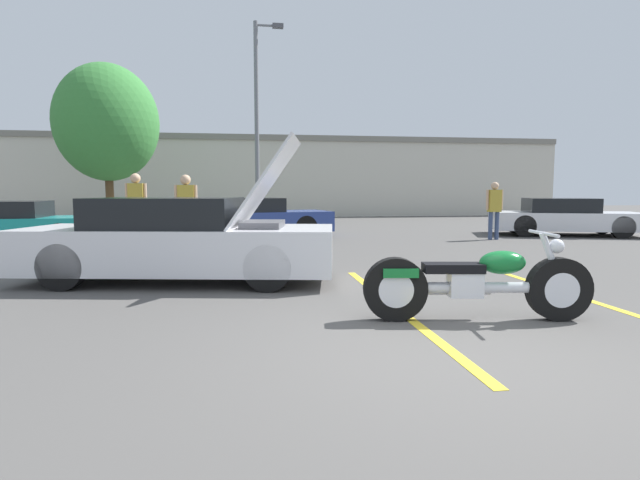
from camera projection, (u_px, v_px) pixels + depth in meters
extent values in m
plane|color=#514F4C|center=(450.00, 356.00, 4.34)|extent=(80.00, 80.00, 0.00)
cube|color=yellow|center=(395.00, 307.00, 6.15)|extent=(0.12, 5.23, 0.01)
cube|color=yellow|center=(589.00, 300.00, 6.53)|extent=(0.12, 5.23, 0.01)
cube|color=beige|center=(277.00, 177.00, 28.70)|extent=(32.00, 4.00, 4.40)
cube|color=slate|center=(276.00, 141.00, 28.50)|extent=(32.00, 4.20, 0.30)
cylinder|color=slate|center=(257.00, 125.00, 20.50)|extent=(0.18, 0.18, 8.25)
cylinder|color=slate|center=(267.00, 25.00, 20.18)|extent=(0.90, 0.10, 0.10)
cube|color=#4C4C51|center=(278.00, 26.00, 20.24)|extent=(0.44, 0.28, 0.16)
cylinder|color=brown|center=(110.00, 196.00, 20.27)|extent=(0.32, 0.32, 2.40)
ellipsoid|color=#387F38|center=(107.00, 123.00, 19.98)|extent=(4.05, 4.05, 4.66)
cylinder|color=black|center=(559.00, 289.00, 5.50)|extent=(0.72, 0.26, 0.70)
cylinder|color=black|center=(395.00, 289.00, 5.50)|extent=(0.72, 0.26, 0.70)
cylinder|color=silver|center=(559.00, 289.00, 5.50)|extent=(0.41, 0.22, 0.39)
cylinder|color=silver|center=(395.00, 289.00, 5.50)|extent=(0.41, 0.22, 0.39)
cylinder|color=silver|center=(477.00, 288.00, 5.50)|extent=(1.54, 0.34, 0.12)
cube|color=silver|center=(465.00, 284.00, 5.49)|extent=(0.39, 0.29, 0.28)
ellipsoid|color=#146B2D|center=(502.00, 262.00, 5.47)|extent=(0.54, 0.35, 0.26)
cube|color=black|center=(453.00, 268.00, 5.48)|extent=(0.68, 0.35, 0.10)
cube|color=#146B2D|center=(400.00, 272.00, 5.48)|extent=(0.41, 0.27, 0.10)
cylinder|color=silver|center=(552.00, 260.00, 5.47)|extent=(0.31, 0.11, 0.63)
cylinder|color=silver|center=(543.00, 233.00, 5.44)|extent=(0.14, 0.70, 0.04)
sphere|color=silver|center=(557.00, 246.00, 5.46)|extent=(0.16, 0.16, 0.16)
cylinder|color=silver|center=(438.00, 291.00, 5.61)|extent=(1.18, 0.26, 0.09)
cube|color=silver|center=(180.00, 249.00, 7.86)|extent=(5.02, 2.53, 0.67)
cube|color=black|center=(167.00, 213.00, 7.81)|extent=(2.39, 1.91, 0.46)
cylinder|color=black|center=(268.00, 268.00, 7.08)|extent=(0.71, 0.33, 0.68)
cylinder|color=black|center=(279.00, 254.00, 8.58)|extent=(0.71, 0.33, 0.68)
cylinder|color=black|center=(62.00, 267.00, 7.16)|extent=(0.71, 0.33, 0.68)
cylinder|color=black|center=(109.00, 254.00, 8.67)|extent=(0.71, 0.33, 0.68)
cube|color=silver|center=(266.00, 183.00, 7.72)|extent=(1.25, 1.74, 1.40)
cube|color=#4C4C51|center=(263.00, 230.00, 7.79)|extent=(0.76, 1.04, 0.28)
cube|color=navy|center=(251.00, 222.00, 15.14)|extent=(5.05, 2.75, 0.61)
cube|color=black|center=(245.00, 205.00, 15.02)|extent=(2.44, 2.00, 0.41)
cylinder|color=black|center=(306.00, 227.00, 14.98)|extent=(0.72, 0.37, 0.69)
cylinder|color=black|center=(290.00, 224.00, 16.39)|extent=(0.72, 0.37, 0.69)
cylinder|color=black|center=(206.00, 230.00, 13.92)|extent=(0.72, 0.37, 0.69)
cylinder|color=black|center=(198.00, 226.00, 15.32)|extent=(0.72, 0.37, 0.69)
cube|color=silver|center=(565.00, 221.00, 16.03)|extent=(4.86, 3.32, 0.56)
cube|color=black|center=(560.00, 205.00, 16.01)|extent=(2.48, 2.32, 0.44)
cylinder|color=black|center=(622.00, 227.00, 14.93)|extent=(0.71, 0.43, 0.68)
cylinder|color=black|center=(602.00, 224.00, 16.62)|extent=(0.71, 0.43, 0.68)
cylinder|color=black|center=(525.00, 226.00, 15.46)|extent=(0.71, 0.43, 0.68)
cylinder|color=black|center=(514.00, 223.00, 17.15)|extent=(0.71, 0.43, 0.68)
cube|color=teal|center=(12.00, 228.00, 13.36)|extent=(4.66, 2.11, 0.56)
cube|color=black|center=(4.00, 209.00, 13.27)|extent=(2.15, 1.77, 0.43)
cylinder|color=black|center=(60.00, 234.00, 12.87)|extent=(0.62, 0.26, 0.61)
cylinder|color=black|center=(77.00, 230.00, 14.45)|extent=(0.62, 0.26, 0.61)
cylinder|color=#333338|center=(133.00, 230.00, 12.39)|extent=(0.12, 0.12, 0.90)
cylinder|color=#333338|center=(141.00, 230.00, 12.42)|extent=(0.12, 0.12, 0.90)
cube|color=#B29933|center=(136.00, 198.00, 12.33)|extent=(0.36, 0.20, 0.71)
cylinder|color=tan|center=(127.00, 196.00, 12.29)|extent=(0.08, 0.08, 0.64)
cylinder|color=tan|center=(145.00, 196.00, 12.35)|extent=(0.08, 0.08, 0.64)
sphere|color=tan|center=(135.00, 178.00, 12.28)|extent=(0.24, 0.24, 0.24)
cylinder|color=#333338|center=(182.00, 234.00, 11.57)|extent=(0.12, 0.12, 0.87)
cylinder|color=#333338|center=(191.00, 234.00, 11.59)|extent=(0.12, 0.12, 0.87)
cube|color=#B29933|center=(186.00, 200.00, 11.50)|extent=(0.36, 0.20, 0.69)
cylinder|color=tan|center=(176.00, 199.00, 11.47)|extent=(0.08, 0.08, 0.62)
cylinder|color=tan|center=(196.00, 198.00, 11.53)|extent=(0.08, 0.08, 0.62)
sphere|color=tan|center=(185.00, 180.00, 11.46)|extent=(0.24, 0.24, 0.24)
cylinder|color=#38476B|center=(490.00, 226.00, 14.59)|extent=(0.12, 0.12, 0.82)
cylinder|color=#38476B|center=(497.00, 226.00, 14.62)|extent=(0.12, 0.12, 0.82)
cube|color=#B29933|center=(494.00, 201.00, 14.53)|extent=(0.36, 0.20, 0.65)
cylinder|color=tan|center=(487.00, 200.00, 14.50)|extent=(0.08, 0.08, 0.58)
cylinder|color=tan|center=(502.00, 200.00, 14.56)|extent=(0.08, 0.08, 0.58)
sphere|color=tan|center=(495.00, 186.00, 14.49)|extent=(0.22, 0.22, 0.22)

